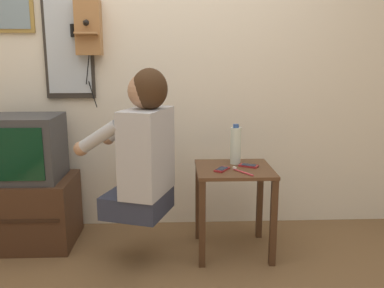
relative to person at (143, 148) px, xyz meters
The scene contains 12 objects.
wall_back 0.84m from the person, 86.98° to the left, with size 6.80×0.05×2.55m.
side_table 0.67m from the person, 12.99° to the left, with size 0.50×0.47×0.59m.
person is the anchor object (origin of this frame).
tv_stand 1.08m from the person, 160.03° to the left, with size 0.72×0.49×0.47m.
television 0.93m from the person, 159.69° to the left, with size 0.55×0.42×0.44m.
wall_phone_antique 1.04m from the person, 125.30° to the left, with size 0.22×0.19×0.80m.
framed_picture 1.47m from the person, 147.38° to the left, with size 0.36×0.03×0.37m.
wall_mirror 1.05m from the person, 132.34° to the left, with size 0.35×0.03×0.76m.
cell_phone_held 0.53m from the person, ahead, with size 0.12×0.14×0.01m.
cell_phone_spare 0.72m from the person, 13.02° to the left, with size 0.14×0.11×0.01m.
water_bottle 0.65m from the person, 21.58° to the left, with size 0.07×0.07×0.27m.
toothbrush 0.63m from the person, ahead, with size 0.11×0.16×0.02m.
Camera 1 is at (0.16, -1.97, 1.29)m, focal length 38.00 mm.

